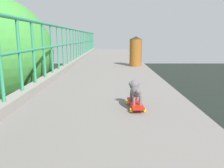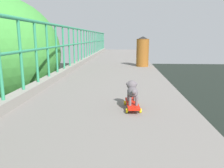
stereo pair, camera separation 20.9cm
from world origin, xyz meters
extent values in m
cylinder|color=#2F9163|center=(-0.25, 2.01, 6.97)|extent=(0.04, 0.04, 1.05)
cylinder|color=#2F9163|center=(-0.25, 2.59, 6.97)|extent=(0.04, 0.04, 1.05)
cylinder|color=#2F9163|center=(-0.25, 3.17, 6.97)|extent=(0.04, 0.04, 1.05)
cylinder|color=#2F9163|center=(-0.25, 3.74, 6.97)|extent=(0.04, 0.04, 1.05)
cylinder|color=#2F9163|center=(-0.25, 4.32, 6.97)|extent=(0.04, 0.04, 1.05)
cylinder|color=#2F9163|center=(-0.25, 4.89, 6.97)|extent=(0.04, 0.04, 1.05)
cylinder|color=#2F9163|center=(-0.25, 5.47, 6.97)|extent=(0.04, 0.04, 1.05)
cylinder|color=#2F9163|center=(-0.25, 6.04, 6.97)|extent=(0.04, 0.04, 1.05)
cylinder|color=#2F9163|center=(-0.25, 6.62, 6.97)|extent=(0.04, 0.04, 1.05)
cylinder|color=#2F9163|center=(-0.25, 7.19, 6.97)|extent=(0.04, 0.04, 1.05)
cylinder|color=#2F9163|center=(-0.25, 7.77, 6.97)|extent=(0.04, 0.04, 1.05)
cylinder|color=#2F9163|center=(-0.25, 8.35, 6.97)|extent=(0.04, 0.04, 1.05)
cylinder|color=#2F9163|center=(-0.25, 8.92, 6.97)|extent=(0.04, 0.04, 1.05)
cylinder|color=#2F9163|center=(-0.25, 9.50, 6.97)|extent=(0.04, 0.04, 1.05)
cylinder|color=#2F9163|center=(-0.25, 10.07, 6.97)|extent=(0.04, 0.04, 1.05)
cylinder|color=#2F9163|center=(-0.25, 10.65, 6.97)|extent=(0.04, 0.04, 1.05)
cylinder|color=#2F9163|center=(-0.25, 11.22, 6.97)|extent=(0.04, 0.04, 1.05)
cylinder|color=#2F9163|center=(-0.25, 11.80, 6.97)|extent=(0.04, 0.04, 1.05)
cylinder|color=#2F9163|center=(-0.25, 12.37, 6.97)|extent=(0.04, 0.04, 1.05)
cylinder|color=#2F9163|center=(-0.25, 12.95, 6.97)|extent=(0.04, 0.04, 1.05)
cylinder|color=#2F9163|center=(-0.25, 13.52, 6.97)|extent=(0.04, 0.04, 1.05)
cylinder|color=#2F9163|center=(-0.25, 14.10, 6.97)|extent=(0.04, 0.04, 1.05)
cylinder|color=#2F9163|center=(-0.25, 14.68, 6.97)|extent=(0.04, 0.04, 1.05)
cylinder|color=black|center=(-8.37, 22.05, 0.48)|extent=(0.28, 0.96, 0.96)
cylinder|color=black|center=(-10.64, 22.05, 0.48)|extent=(0.28, 0.96, 0.96)
cube|color=red|center=(1.41, 1.61, 6.37)|extent=(0.19, 0.53, 0.02)
cylinder|color=yellow|center=(1.48, 1.78, 6.33)|extent=(0.03, 0.06, 0.06)
cylinder|color=yellow|center=(1.31, 1.77, 6.33)|extent=(0.03, 0.06, 0.06)
cylinder|color=yellow|center=(1.50, 1.44, 6.33)|extent=(0.03, 0.06, 0.06)
cylinder|color=yellow|center=(1.34, 1.43, 6.33)|extent=(0.03, 0.06, 0.06)
cylinder|color=#5C555A|center=(1.44, 1.71, 6.44)|extent=(0.04, 0.04, 0.11)
cylinder|color=#5C555A|center=(1.36, 1.70, 6.44)|extent=(0.04, 0.04, 0.11)
cylinder|color=#5C555A|center=(1.46, 1.49, 6.44)|extent=(0.04, 0.04, 0.11)
cylinder|color=#5C555A|center=(1.37, 1.49, 6.44)|extent=(0.04, 0.04, 0.11)
ellipsoid|color=#5C555A|center=(1.41, 1.60, 6.53)|extent=(0.16, 0.30, 0.12)
sphere|color=#5C555A|center=(1.40, 1.72, 6.60)|extent=(0.13, 0.13, 0.13)
ellipsoid|color=#605D54|center=(1.39, 1.78, 6.59)|extent=(0.05, 0.06, 0.04)
sphere|color=#5C555A|center=(1.45, 1.73, 6.61)|extent=(0.06, 0.06, 0.06)
sphere|color=#5C555A|center=(1.35, 1.72, 6.61)|extent=(0.06, 0.06, 0.06)
sphere|color=#5C555A|center=(1.42, 1.45, 6.57)|extent=(0.06, 0.06, 0.06)
cylinder|color=brown|center=(1.86, 5.95, 6.74)|extent=(0.40, 0.40, 0.87)
cone|color=black|center=(1.86, 5.95, 7.21)|extent=(0.40, 0.40, 0.10)
camera|label=1|loc=(1.10, -1.18, 7.23)|focal=35.08mm
camera|label=2|loc=(1.30, -1.17, 7.23)|focal=35.08mm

